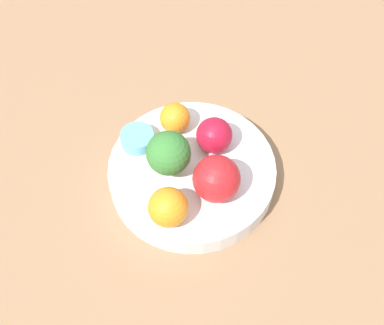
% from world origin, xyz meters
% --- Properties ---
extents(ground_plane, '(6.00, 6.00, 0.00)m').
position_xyz_m(ground_plane, '(0.00, 0.00, 0.00)').
color(ground_plane, gray).
extents(table_surface, '(1.20, 1.20, 0.02)m').
position_xyz_m(table_surface, '(0.00, 0.00, 0.01)').
color(table_surface, '#936D4C').
rests_on(table_surface, ground_plane).
extents(bowl, '(0.22, 0.22, 0.03)m').
position_xyz_m(bowl, '(0.00, 0.00, 0.04)').
color(bowl, white).
rests_on(bowl, table_surface).
extents(broccoli, '(0.06, 0.06, 0.07)m').
position_xyz_m(broccoli, '(0.03, 0.01, 0.09)').
color(broccoli, '#8CB76B').
rests_on(broccoli, bowl).
extents(apple_red, '(0.06, 0.06, 0.06)m').
position_xyz_m(apple_red, '(-0.04, 0.03, 0.08)').
color(apple_red, red).
rests_on(apple_red, bowl).
extents(apple_green, '(0.05, 0.05, 0.05)m').
position_xyz_m(apple_green, '(-0.02, -0.04, 0.07)').
color(apple_green, '#B7142D').
rests_on(apple_green, bowl).
extents(orange_front, '(0.04, 0.04, 0.04)m').
position_xyz_m(orange_front, '(0.04, -0.06, 0.07)').
color(orange_front, orange).
rests_on(orange_front, bowl).
extents(orange_back, '(0.05, 0.05, 0.05)m').
position_xyz_m(orange_back, '(0.01, 0.08, 0.07)').
color(orange_back, orange).
rests_on(orange_back, bowl).
extents(small_cup, '(0.04, 0.04, 0.02)m').
position_xyz_m(small_cup, '(0.08, -0.02, 0.06)').
color(small_cup, '#66B2DB').
rests_on(small_cup, bowl).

